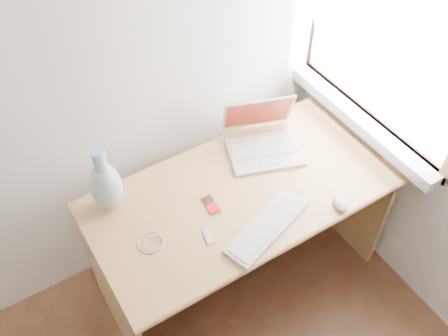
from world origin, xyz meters
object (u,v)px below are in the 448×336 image
desk (231,207)px  vase (106,185)px  external_keyboard (267,227)px  laptop (260,140)px

desk → vase: (-0.51, 0.14, 0.34)m
desk → external_keyboard: 0.37m
desk → laptop: size_ratio=3.42×
laptop → external_keyboard: 0.46m
external_keyboard → desk: bearing=68.0°
laptop → desk: bearing=-137.3°
desk → laptop: bearing=22.9°
external_keyboard → vase: 0.68m
desk → vase: bearing=164.5°
external_keyboard → vase: bearing=119.9°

